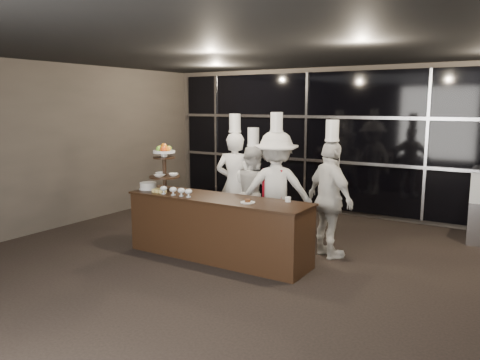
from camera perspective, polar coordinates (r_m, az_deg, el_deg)
The scene contains 13 objects.
room at distance 5.08m, azimuth -2.16°, elevation 0.60°, with size 10.00×10.00×10.00m.
window_wall at distance 9.55m, azimuth 14.71°, elevation 4.40°, with size 8.60×0.10×2.80m.
buffet_counter at distance 6.93m, azimuth -2.73°, elevation -5.80°, with size 2.84×0.74×0.92m.
display_stand at distance 7.36m, azimuth -9.21°, elevation 1.93°, with size 0.48×0.48×0.74m.
compotes at distance 6.98m, azimuth -7.75°, elevation -1.23°, with size 0.58×0.11×0.12m.
layer_cake at distance 7.58m, azimuth -11.13°, elevation -0.71°, with size 0.30×0.30×0.11m.
pastry_squares at distance 7.28m, azimuth -9.82°, elevation -1.29°, with size 0.20×0.13×0.05m.
small_plate at distance 6.43m, azimuth 0.95°, elevation -2.66°, with size 0.20×0.20×0.05m.
chef_cup at distance 6.52m, azimuth 5.86°, elevation -2.36°, with size 0.08×0.08×0.07m, color white.
chef_a at distance 7.94m, azimuth -0.62°, elevation -0.44°, with size 0.76×0.61×2.10m.
chef_b at distance 7.90m, azimuth 1.61°, elevation -1.38°, with size 0.94×0.86×1.88m.
chef_c at distance 7.41m, azimuth 4.38°, elevation -1.14°, with size 1.37×1.15×2.14m.
chef_d at distance 7.00m, azimuth 10.93°, elevation -2.25°, with size 1.08×0.92×2.04m.
Camera 1 is at (2.82, -4.16, 2.27)m, focal length 35.00 mm.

